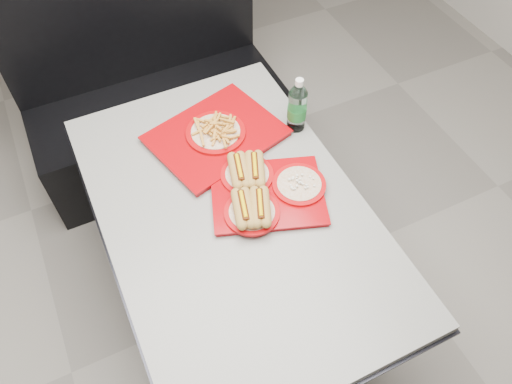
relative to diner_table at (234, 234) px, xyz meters
name	(u,v)px	position (x,y,z in m)	size (l,w,h in m)	color
ground	(239,300)	(0.00, 0.00, -0.58)	(6.00, 6.00, 0.00)	gray
diner_table	(234,234)	(0.00, 0.00, 0.00)	(0.92, 1.42, 0.75)	black
booth_bench	(152,96)	(0.00, 1.09, -0.18)	(1.30, 0.57, 1.35)	black
tray_near	(263,191)	(0.12, 0.01, 0.20)	(0.49, 0.43, 0.09)	#970409
tray_far	(216,134)	(0.08, 0.34, 0.19)	(0.57, 0.50, 0.10)	#970409
water_bottle	(297,107)	(0.40, 0.27, 0.27)	(0.08, 0.08, 0.24)	silver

